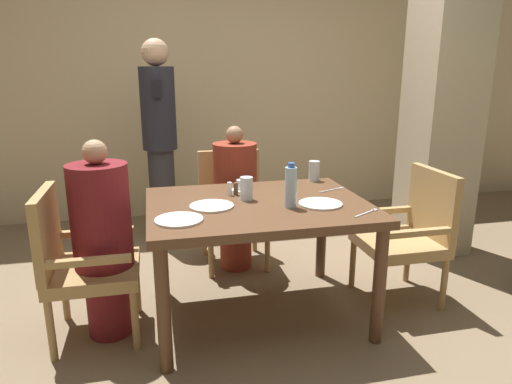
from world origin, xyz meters
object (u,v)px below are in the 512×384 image
Objects in this scene: standing_host at (160,136)px; plate_main_right at (212,206)px; chair_right_side at (410,231)px; teacup_with_saucer at (242,186)px; glass_tall_near at (246,189)px; water_bottle at (291,187)px; glass_tall_mid at (314,171)px; plate_main_left at (179,220)px; chair_far_side at (232,204)px; diner_in_left_chair at (103,239)px; chair_left_side at (78,260)px; plate_dessert_center at (320,204)px; diner_in_far_chair at (235,197)px.

standing_host reaches higher than plate_main_right.
chair_right_side is 6.23× the size of teacup_with_saucer.
teacup_with_saucer is (0.24, 0.32, 0.02)m from plate_main_right.
glass_tall_near reaches higher than plate_main_right.
glass_tall_mid is at bearing 58.63° from water_bottle.
plate_main_left is at bearing -171.08° from chair_right_side.
glass_tall_near reaches higher than plate_main_left.
chair_right_side is at bearing -3.66° from glass_tall_near.
chair_far_side is 6.23× the size of teacup_with_saucer.
diner_in_left_chair reaches higher than glass_tall_near.
chair_right_side reaches higher than plate_main_right.
glass_tall_mid is at bearing 15.97° from chair_left_side.
glass_tall_near is at bearing 176.34° from chair_right_side.
chair_far_side is 0.50× the size of standing_host.
glass_tall_near is at bearing -146.67° from glass_tall_mid.
plate_main_left is at bearing -29.89° from diner_in_left_chair.
diner_in_left_chair is 4.42× the size of water_bottle.
chair_right_side is 3.46× the size of plate_dessert_center.
standing_host is 1.75m from plate_main_left.
plate_main_left is 1.80× the size of glass_tall_near.
teacup_with_saucer is at bearing -68.73° from standing_host.
glass_tall_mid reaches higher than plate_main_left.
water_bottle is (0.63, 0.10, 0.11)m from plate_main_left.
diner_in_far_chair reaches higher than chair_far_side.
diner_in_left_chair is 1.14m from diner_in_far_chair.
diner_in_far_chair reaches higher than glass_tall_mid.
chair_left_side reaches higher than plate_main_left.
plate_main_left is at bearing -130.01° from teacup_with_saucer.
glass_tall_mid is (-0.51, 0.43, 0.33)m from chair_right_side.
chair_far_side is 0.94m from standing_host.
diner_in_far_chair reaches higher than chair_right_side.
chair_far_side is 0.74m from glass_tall_mid.
glass_tall_near is 0.67m from glass_tall_mid.
glass_tall_mid reaches higher than chair_left_side.
chair_far_side is 6.21× the size of glass_tall_near.
chair_right_side is 1.31m from plate_main_right.
standing_host is at bearing 112.13° from water_bottle.
standing_host reaches higher than glass_tall_near.
water_bottle is at bearing -6.59° from chair_left_side.
plate_dessert_center is at bearing -9.00° from plate_main_right.
plate_main_left is at bearing -113.11° from chair_far_side.
plate_dessert_center is at bearing -26.56° from glass_tall_near.
diner_in_left_chair is 0.65× the size of standing_host.
plate_main_left is (-0.47, -1.10, 0.27)m from chair_far_side.
glass_tall_mid is (0.78, 0.46, 0.06)m from plate_main_right.
chair_left_side is at bearing -175.94° from glass_tall_near.
diner_in_left_chair is 1.59m from standing_host.
water_bottle reaches higher than glass_tall_near.
diner_in_left_chair is at bearing -161.26° from teacup_with_saucer.
glass_tall_mid is (0.35, 0.57, -0.05)m from water_bottle.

